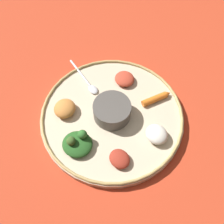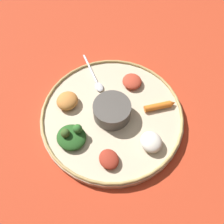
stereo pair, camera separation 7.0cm
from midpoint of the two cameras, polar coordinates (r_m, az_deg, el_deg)
ground_plane at (r=0.73m, az=-2.73°, el=-1.70°), size 2.40×2.40×0.00m
platter at (r=0.73m, az=-2.76°, el=-1.28°), size 0.39×0.39×0.02m
platter_rim at (r=0.71m, az=-2.81°, el=-0.73°), size 0.39×0.39×0.01m
center_bowl at (r=0.69m, az=-2.89°, el=0.16°), size 0.10×0.10×0.05m
spoon at (r=0.78m, az=-8.01°, el=6.30°), size 0.06×0.15×0.01m
greens_pile at (r=0.67m, az=-10.60°, el=-6.98°), size 0.11×0.10×0.04m
carrot_near_spoon at (r=0.74m, az=7.02°, el=2.77°), size 0.09×0.03×0.02m
mound_berbere_red at (r=0.77m, az=0.14°, el=7.07°), size 0.08×0.08×0.02m
mound_rice_white at (r=0.67m, az=6.82°, el=-5.14°), size 0.07×0.08×0.03m
mound_beet at (r=0.65m, az=-1.47°, el=-10.48°), size 0.07×0.07×0.02m
mound_squash at (r=0.73m, az=-13.04°, el=0.53°), size 0.08×0.08×0.03m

